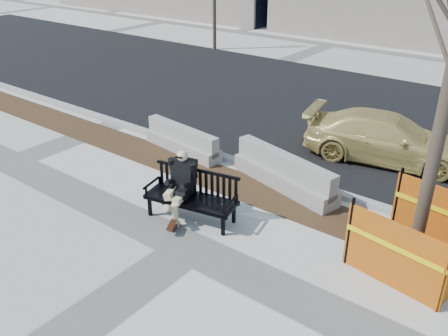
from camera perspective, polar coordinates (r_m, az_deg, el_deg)
The scene contains 11 objects.
ground at distance 9.24m, azimuth -4.12°, elevation -9.45°, with size 120.00×120.00×0.00m, color beige.
mulch_strip at distance 11.00m, azimuth 4.82°, elevation -3.13°, with size 40.00×1.20×0.02m, color #47301C.
asphalt_street at distance 16.14m, azimuth 16.97°, elevation 5.60°, with size 60.00×10.40×0.01m, color black.
curb at distance 11.70m, azimuth 7.37°, elevation -1.07°, with size 60.00×0.25×0.12m, color #9E9B93.
bench at distance 10.09m, azimuth -3.90°, elevation -6.06°, with size 1.97×0.71×1.05m, color black, non-canonical shape.
seated_man at distance 10.24m, azimuth -5.02°, elevation -5.58°, with size 0.62×1.03×1.44m, color black, non-canonical shape.
tree_fence at distance 9.45m, azimuth 21.51°, elevation -10.61°, with size 2.70×2.70×6.76m, color orange, non-canonical shape.
sedan at distance 13.33m, azimuth 18.56°, elevation 0.97°, with size 1.72×4.24×1.23m, color #D0B965.
jersey_barrier_left at distance 13.16m, azimuth -4.93°, elevation 2.00°, with size 2.57×0.51×0.74m, color #9A9790, non-canonical shape.
jersey_barrier_right at distance 11.37m, azimuth 7.13°, elevation -2.24°, with size 2.94×0.59×0.84m, color gray, non-canonical shape.
far_tree_left at distance 25.49m, azimuth -1.13°, elevation 14.04°, with size 2.02×2.02×5.47m, color #4B3E30, non-canonical shape.
Camera 1 is at (5.07, -5.55, 5.38)m, focal length 38.17 mm.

